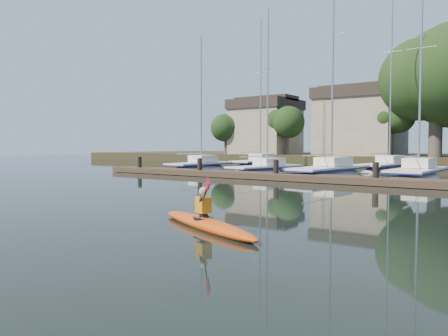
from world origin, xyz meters
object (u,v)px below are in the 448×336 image
Objects in this scene: dock at (322,178)px; sailboat_1 at (265,176)px; sailboat_2 at (329,180)px; sailboat_5 at (259,169)px; kayak at (206,221)px; sailboat_6 at (388,173)px; sailboat_0 at (200,173)px; sailboat_3 at (417,183)px.

sailboat_1 reaches higher than dock.
sailboat_1 is 5.00m from sailboat_2.
dock is 17.85m from sailboat_5.
kayak is at bearing -62.97° from sailboat_5.
sailboat_6 reaches higher than sailboat_2.
sailboat_0 is 0.80× the size of sailboat_5.
sailboat_2 is 1.16× the size of sailboat_3.
sailboat_2 is at bearing -168.10° from sailboat_3.
sailboat_3 is at bearing -58.64° from sailboat_6.
sailboat_6 reaches higher than dock.
kayak is at bearing -78.28° from sailboat_6.
sailboat_3 reaches higher than sailboat_1.
sailboat_6 is at bearing 87.48° from sailboat_2.
sailboat_5 is at bearing 146.92° from sailboat_2.
kayak is at bearing -90.58° from sailboat_3.
sailboat_6 reaches higher than sailboat_5.
sailboat_6 reaches higher than kayak.
sailboat_3 is at bearing 14.81° from sailboat_1.
kayak reaches higher than dock.
sailboat_0 is at bearing -97.78° from sailboat_5.
dock is 7.74m from sailboat_1.
sailboat_0 is 0.90× the size of sailboat_3.
sailboat_1 is 10.91m from sailboat_6.
sailboat_0 is at bearing -174.45° from sailboat_1.
sailboat_0 reaches higher than dock.
sailboat_3 is (3.90, 5.32, -0.41)m from dock.
sailboat_3 is (5.27, 1.00, -0.01)m from sailboat_2.
sailboat_3 is at bearing -27.67° from sailboat_5.
sailboat_1 is at bearing -3.62° from sailboat_0.
kayak is at bearing -77.37° from dock.
sailboat_0 is (-16.31, 19.62, -0.38)m from kayak.
sailboat_5 reaches higher than sailboat_1.
sailboat_3 is 17.85m from sailboat_5.
sailboat_0 is 0.94× the size of sailboat_1.
sailboat_5 reaches higher than dock.
sailboat_1 is at bearing 145.38° from dock.
sailboat_5 is 0.95× the size of sailboat_6.
sailboat_2 is 0.98× the size of sailboat_6.
sailboat_6 is at bearing 119.70° from kayak.
dock is at bearing -84.82° from sailboat_6.
kayak is 0.33× the size of sailboat_1.
sailboat_5 is 12.13m from sailboat_6.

